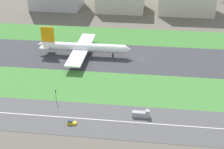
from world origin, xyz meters
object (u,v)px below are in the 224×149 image
Objects in this scene: car_2 at (71,123)px; traffic_light at (56,95)px; truck_0 at (141,114)px; airliner at (82,47)px.

traffic_light is (-12.39, 17.99, 3.37)m from car_2.
truck_0 is (32.66, 10.00, 0.75)m from car_2.
car_2 is 0.52× the size of truck_0.
airliner is 80.93m from truck_0.
truck_0 reaches higher than car_2.
airliner reaches higher than truck_0.
truck_0 is (43.64, -68.00, -4.56)m from airliner.
car_2 is (10.98, -78.00, -5.31)m from airliner.
airliner reaches higher than traffic_light.
traffic_light is (-1.41, -60.01, -1.94)m from airliner.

